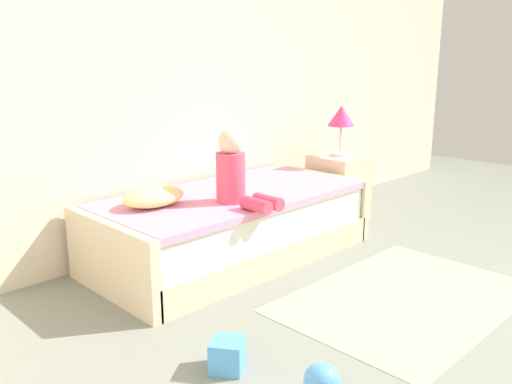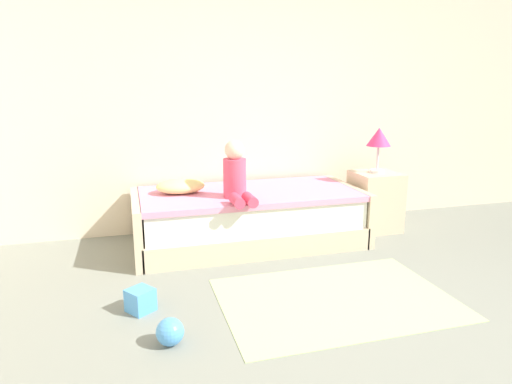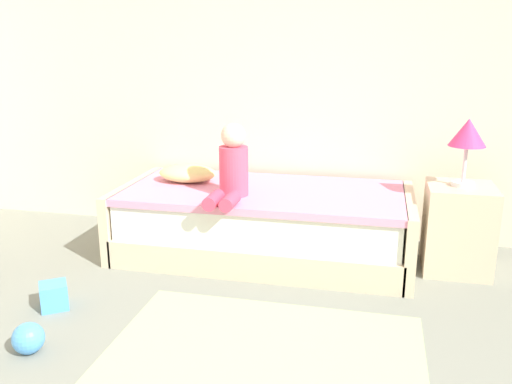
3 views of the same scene
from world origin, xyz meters
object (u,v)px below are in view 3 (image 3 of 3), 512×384
at_px(bed, 264,223).
at_px(child_figure, 232,168).
at_px(toy_block, 54,296).
at_px(table_lamp, 468,136).
at_px(nightstand, 458,228).
at_px(pillow, 188,173).
at_px(toy_ball, 28,338).

xyz_separation_m(bed, child_figure, (-0.17, -0.23, 0.46)).
relative_size(bed, toy_block, 13.71).
bearing_deg(child_figure, table_lamp, 9.65).
relative_size(child_figure, toy_block, 3.31).
height_order(nightstand, pillow, pillow).
relative_size(nightstand, toy_ball, 3.70).
distance_m(bed, nightstand, 1.35).
xyz_separation_m(bed, toy_ball, (-0.89, -1.55, -0.17)).
relative_size(bed, child_figure, 4.14).
height_order(nightstand, child_figure, child_figure).
xyz_separation_m(table_lamp, pillow, (-1.96, 0.07, -0.37)).
bearing_deg(toy_block, bed, 46.57).
bearing_deg(nightstand, table_lamp, 0.00).
relative_size(nightstand, child_figure, 1.18).
distance_m(bed, toy_ball, 1.80).
height_order(table_lamp, pillow, table_lamp).
distance_m(bed, table_lamp, 1.52).
height_order(table_lamp, toy_ball, table_lamp).
distance_m(table_lamp, pillow, 2.00).
relative_size(nightstand, table_lamp, 1.33).
height_order(table_lamp, child_figure, table_lamp).
distance_m(pillow, toy_block, 1.36).
xyz_separation_m(child_figure, pillow, (-0.44, 0.33, -0.14)).
height_order(bed, table_lamp, table_lamp).
bearing_deg(bed, table_lamp, 1.30).
xyz_separation_m(table_lamp, toy_block, (-2.39, -1.13, -0.86)).
relative_size(toy_ball, toy_block, 1.05).
height_order(table_lamp, toy_block, table_lamp).
bearing_deg(nightstand, bed, -178.70).
distance_m(bed, toy_block, 1.52).
relative_size(table_lamp, child_figure, 0.88).
bearing_deg(pillow, toy_block, -109.48).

